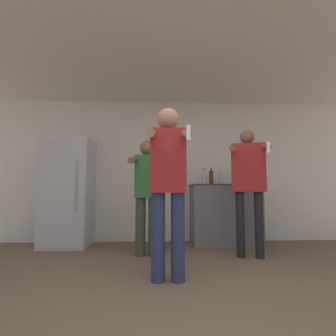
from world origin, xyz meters
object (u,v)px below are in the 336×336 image
bottle_green_wine (221,179)px  person_spectator_back (147,190)px  refrigerator (68,192)px  bottle_red_label (239,179)px  bottle_amber_bourbon (211,177)px  person_woman_foreground (168,180)px  bottle_dark_rum (204,179)px  person_man_side (248,178)px

bottle_green_wine → person_spectator_back: 1.45m
refrigerator → bottle_red_label: bearing=0.5°
bottle_green_wine → bottle_amber_bourbon: bearing=180.0°
person_spectator_back → person_woman_foreground: bearing=-76.6°
bottle_green_wine → person_spectator_back: (-1.24, -0.73, -0.19)m
refrigerator → bottle_dark_rum: (2.28, 0.03, 0.22)m
person_woman_foreground → person_spectator_back: size_ratio=1.08×
bottle_amber_bourbon → person_man_side: (0.33, -0.90, -0.06)m
person_man_side → person_spectator_back: bearing=172.9°
refrigerator → bottle_red_label: 2.89m
refrigerator → person_woman_foreground: refrigerator is taller
bottle_green_wine → bottle_dark_rum: 0.28m
bottle_dark_rum → person_spectator_back: person_spectator_back is taller
bottle_green_wine → person_woman_foreground: size_ratio=0.14×
refrigerator → person_woman_foreground: size_ratio=1.00×
bottle_dark_rum → person_man_side: size_ratio=0.16×
bottle_amber_bourbon → person_man_side: 0.96m
bottle_dark_rum → person_man_side: bearing=-63.7°
bottle_red_label → person_man_side: 0.92m
bottle_dark_rum → person_spectator_back: size_ratio=0.17×
person_woman_foreground → person_spectator_back: 1.09m
bottle_green_wine → bottle_red_label: (0.32, -0.00, -0.00)m
refrigerator → person_spectator_back: 1.50m
bottle_amber_bourbon → person_woman_foreground: 1.97m
bottle_amber_bourbon → bottle_red_label: bearing=-0.0°
bottle_amber_bourbon → person_spectator_back: person_spectator_back is taller
person_woman_foreground → person_man_side: person_woman_foreground is taller
bottle_dark_rum → person_man_side: (0.45, -0.90, -0.03)m
refrigerator → bottle_green_wine: 2.57m
bottle_amber_bourbon → bottle_green_wine: bearing=0.0°
bottle_amber_bourbon → person_woman_foreground: bearing=-114.6°
refrigerator → bottle_amber_bourbon: 2.41m
bottle_amber_bourbon → person_man_side: person_man_side is taller
bottle_red_label → person_man_side: bearing=-99.9°
person_woman_foreground → person_spectator_back: bearing=103.4°
person_woman_foreground → person_man_side: bearing=37.7°
bottle_amber_bourbon → person_woman_foreground: size_ratio=0.17×
refrigerator → person_man_side: (2.72, -0.88, 0.19)m
bottle_dark_rum → bottle_amber_bourbon: size_ratio=0.90×
bottle_dark_rum → person_woman_foreground: 1.92m
bottle_dark_rum → person_woman_foreground: bearing=-111.4°
bottle_red_label → person_spectator_back: size_ratio=0.15×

